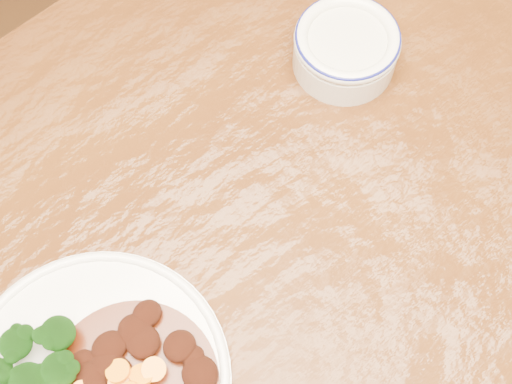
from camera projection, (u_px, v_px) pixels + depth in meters
dining_table at (275, 291)px, 0.83m from camera, size 1.55×0.99×0.75m
dinner_plate at (94, 382)px, 0.70m from camera, size 0.27×0.27×0.02m
broccoli_florets at (24, 374)px, 0.67m from camera, size 0.13×0.08×0.04m
mince_stew at (129, 373)px, 0.69m from camera, size 0.17×0.17×0.03m
dip_bowl at (346, 48)px, 0.84m from camera, size 0.13×0.13×0.06m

